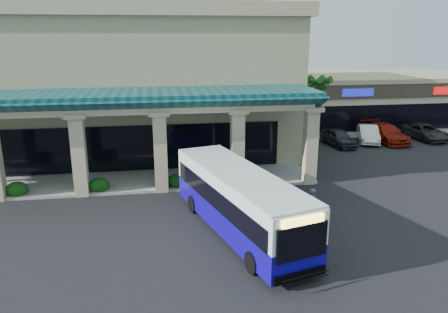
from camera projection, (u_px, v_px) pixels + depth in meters
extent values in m
plane|color=black|center=(227.00, 224.00, 21.21)|extent=(110.00, 110.00, 0.00)
imported|color=#4E516E|center=(313.00, 204.00, 21.49)|extent=(0.43, 0.62, 1.64)
imported|color=#25272E|center=(339.00, 138.00, 35.88)|extent=(2.07, 4.20, 1.38)
imported|color=white|center=(368.00, 134.00, 37.10)|extent=(2.88, 4.59, 1.43)
imported|color=maroon|center=(385.00, 133.00, 37.24)|extent=(2.54, 5.42, 1.53)
imported|color=#282A2D|center=(425.00, 132.00, 38.13)|extent=(2.53, 4.94, 1.33)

